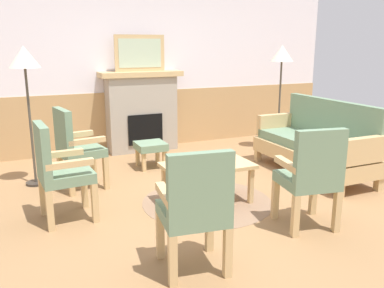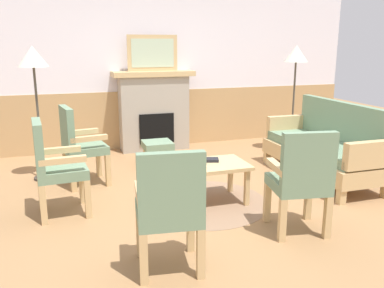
% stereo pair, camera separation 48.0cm
% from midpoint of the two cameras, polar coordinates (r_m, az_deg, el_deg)
% --- Properties ---
extents(ground_plane, '(14.00, 14.00, 0.00)m').
position_cam_midpoint_polar(ground_plane, '(4.65, -1.20, -7.58)').
color(ground_plane, '#997047').
extents(wall_back, '(7.20, 0.14, 2.70)m').
position_cam_midpoint_polar(wall_back, '(6.81, -9.92, 10.38)').
color(wall_back, white).
rests_on(wall_back, ground_plane).
extents(fireplace, '(1.30, 0.44, 1.28)m').
position_cam_midpoint_polar(fireplace, '(6.64, -9.15, 4.61)').
color(fireplace, '#A39989').
rests_on(fireplace, ground_plane).
extents(framed_picture, '(0.80, 0.04, 0.56)m').
position_cam_midpoint_polar(framed_picture, '(6.56, -9.46, 12.45)').
color(framed_picture, tan).
rests_on(framed_picture, fireplace).
extents(couch, '(0.70, 1.80, 0.98)m').
position_cam_midpoint_polar(couch, '(5.57, 14.65, -0.13)').
color(couch, tan).
rests_on(couch, ground_plane).
extents(coffee_table, '(0.96, 0.56, 0.44)m').
position_cam_midpoint_polar(coffee_table, '(4.41, -0.93, -3.51)').
color(coffee_table, tan).
rests_on(coffee_table, ground_plane).
extents(round_rug, '(1.43, 1.43, 0.01)m').
position_cam_midpoint_polar(round_rug, '(4.53, -0.91, -8.13)').
color(round_rug, '#896B51').
rests_on(round_rug, ground_plane).
extents(book_on_table, '(0.24, 0.19, 0.03)m').
position_cam_midpoint_polar(book_on_table, '(4.51, -0.19, -2.19)').
color(book_on_table, black).
rests_on(book_on_table, coffee_table).
extents(footstool, '(0.40, 0.40, 0.36)m').
position_cam_midpoint_polar(footstool, '(5.75, -8.21, -0.55)').
color(footstool, tan).
rests_on(footstool, ground_plane).
extents(armchair_near_fireplace, '(0.51, 0.51, 0.98)m').
position_cam_midpoint_polar(armchair_near_fireplace, '(4.20, -21.41, -3.17)').
color(armchair_near_fireplace, tan).
rests_on(armchair_near_fireplace, ground_plane).
extents(armchair_by_window_left, '(0.55, 0.55, 0.98)m').
position_cam_midpoint_polar(armchair_by_window_left, '(5.05, -18.71, -0.19)').
color(armchair_by_window_left, tan).
rests_on(armchair_by_window_left, ground_plane).
extents(armchair_front_left, '(0.54, 0.54, 0.98)m').
position_cam_midpoint_polar(armchair_front_left, '(3.03, -4.12, -8.72)').
color(armchair_front_left, tan).
rests_on(armchair_front_left, ground_plane).
extents(armchair_front_center, '(0.56, 0.56, 0.98)m').
position_cam_midpoint_polar(armchair_front_center, '(3.84, 12.98, -4.12)').
color(armchair_front_center, tan).
rests_on(armchair_front_center, ground_plane).
extents(floor_lamp_by_couch, '(0.36, 0.36, 1.68)m').
position_cam_midpoint_polar(floor_lamp_by_couch, '(6.65, 10.43, 11.48)').
color(floor_lamp_by_couch, '#332D28').
rests_on(floor_lamp_by_couch, ground_plane).
extents(floor_lamp_by_chairs, '(0.36, 0.36, 1.68)m').
position_cam_midpoint_polar(floor_lamp_by_chairs, '(5.28, -24.88, 9.89)').
color(floor_lamp_by_chairs, '#332D28').
rests_on(floor_lamp_by_chairs, ground_plane).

